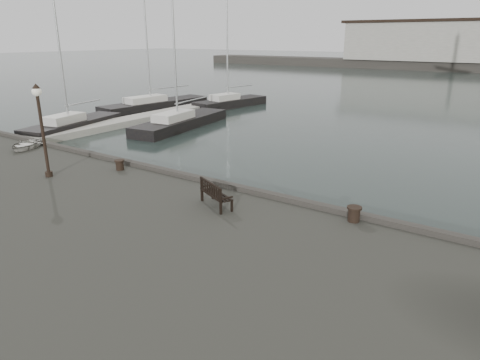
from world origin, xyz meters
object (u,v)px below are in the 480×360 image
at_px(yacht_a, 74,128).
at_px(yacht_d, 231,104).
at_px(bollard_right, 354,214).
at_px(lamp_post, 41,118).
at_px(bollard_left, 120,165).
at_px(yacht_c, 182,125).
at_px(dinghy, 26,144).
at_px(yacht_b, 156,106).
at_px(bench, 216,199).

xyz_separation_m(yacht_a, yacht_d, (3.03, 16.83, -0.01)).
relative_size(bollard_right, lamp_post, 0.13).
bearing_deg(lamp_post, yacht_a, 141.98).
height_order(bollard_left, yacht_c, yacht_c).
bearing_deg(yacht_c, bollard_left, -64.60).
xyz_separation_m(lamp_post, yacht_c, (-7.40, 16.26, -3.70)).
height_order(bollard_right, yacht_d, yacht_d).
bearing_deg(bollard_right, yacht_c, 144.74).
relative_size(dinghy, yacht_c, 0.15).
bearing_deg(yacht_b, bollard_right, -27.94).
bearing_deg(yacht_a, dinghy, -57.79).
distance_m(bollard_right, yacht_d, 33.34).
xyz_separation_m(dinghy, yacht_d, (-5.34, 25.38, -1.55)).
bearing_deg(dinghy, bench, -29.59).
xyz_separation_m(bench, yacht_b, (-23.52, 20.65, -1.58)).
bearing_deg(bollard_left, yacht_a, 151.28).
bearing_deg(bollard_left, dinghy, -178.08).
height_order(bench, lamp_post, lamp_post).
height_order(yacht_a, yacht_c, yacht_c).
height_order(yacht_a, yacht_b, yacht_b).
relative_size(bench, bollard_left, 3.52).
bearing_deg(bollard_right, bench, -161.69).
xyz_separation_m(yacht_a, yacht_b, (-2.43, 11.35, 0.01)).
bearing_deg(dinghy, bollard_right, -24.00).
height_order(bench, bollard_right, bench).
xyz_separation_m(bench, dinghy, (-12.71, 0.75, -0.05)).
bearing_deg(yacht_a, yacht_d, 67.58).
bearing_deg(yacht_c, dinghy, -88.50).
bearing_deg(bench, yacht_b, 163.60).
height_order(yacht_a, yacht_d, yacht_a).
distance_m(lamp_post, yacht_a, 17.55).
bearing_deg(lamp_post, dinghy, 158.59).
height_order(dinghy, yacht_a, yacht_a).
relative_size(dinghy, yacht_a, 0.17).
xyz_separation_m(lamp_post, dinghy, (-5.14, 2.01, -2.16)).
relative_size(bench, yacht_a, 0.13).
bearing_deg(bench, bollard_left, -164.57).
bearing_deg(yacht_d, dinghy, -68.82).
xyz_separation_m(dinghy, yacht_c, (-2.27, 14.24, -1.53)).
bearing_deg(bench, dinghy, -158.51).
bearing_deg(bollard_right, yacht_b, 145.27).
xyz_separation_m(bench, yacht_d, (-18.06, 26.14, -1.60)).
xyz_separation_m(bench, bollard_right, (4.25, 1.41, -0.03)).
relative_size(lamp_post, yacht_c, 0.27).
height_order(bollard_right, yacht_a, yacht_a).
bearing_deg(bollard_left, yacht_d, 115.79).
xyz_separation_m(lamp_post, yacht_d, (-10.48, 27.40, -3.71)).
height_order(dinghy, yacht_b, yacht_b).
height_order(bollard_right, dinghy, bollard_right).
xyz_separation_m(bollard_right, yacht_a, (-25.34, 7.90, -1.56)).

